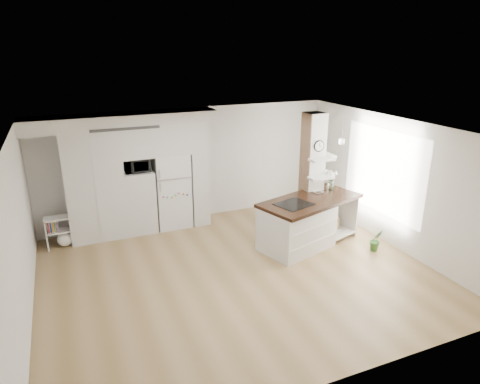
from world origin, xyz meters
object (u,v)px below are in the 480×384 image
object	(u,v)px
refrigerator	(172,190)
kitchen_island	(301,224)
bookshelf	(62,233)
floor_plant_a	(376,240)

from	to	relation	value
refrigerator	kitchen_island	xyz separation A→B (m)	(2.19, -2.15, -0.36)
refrigerator	bookshelf	bearing A→B (deg)	-175.73
floor_plant_a	refrigerator	bearing A→B (deg)	140.16
refrigerator	floor_plant_a	size ratio (longest dim) A/B	3.68
refrigerator	bookshelf	distance (m)	2.52
floor_plant_a	kitchen_island	bearing A→B (deg)	149.41
bookshelf	kitchen_island	bearing A→B (deg)	-24.77
refrigerator	kitchen_island	bearing A→B (deg)	-44.52
kitchen_island	bookshelf	bearing A→B (deg)	139.93
kitchen_island	floor_plant_a	world-z (taller)	kitchen_island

